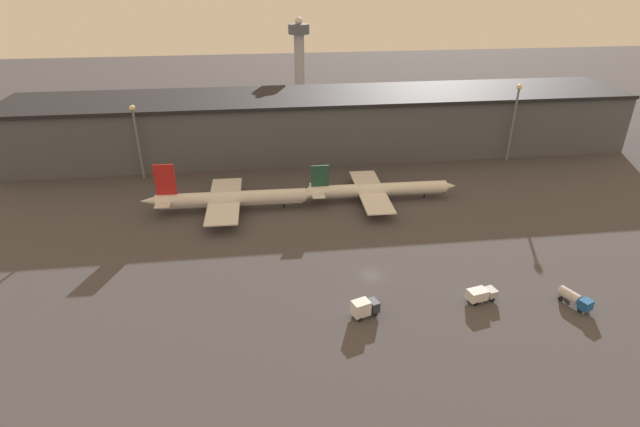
# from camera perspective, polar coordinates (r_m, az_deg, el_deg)

# --- Properties ---
(ground) EXTENTS (600.00, 600.00, 0.00)m
(ground) POSITION_cam_1_polar(r_m,az_deg,el_deg) (113.17, 5.86, -7.05)
(ground) COLOR #423F44
(terminal_building) EXTENTS (216.75, 31.83, 21.16)m
(terminal_building) POSITION_cam_1_polar(r_m,az_deg,el_deg) (182.02, 0.41, 10.25)
(terminal_building) COLOR #4C515B
(terminal_building) RESTS_ON ground
(airplane_0) EXTENTS (49.28, 30.29, 14.51)m
(airplane_0) POSITION_cam_1_polar(r_m,az_deg,el_deg) (141.44, -10.27, 1.65)
(airplane_0) COLOR silver
(airplane_0) RESTS_ON ground
(airplane_1) EXTENTS (47.76, 30.31, 11.55)m
(airplane_1) POSITION_cam_1_polar(r_m,az_deg,el_deg) (146.43, 6.43, 2.68)
(airplane_1) COLOR white
(airplane_1) RESTS_ON ground
(service_vehicle_0) EXTENTS (6.73, 3.92, 2.86)m
(service_vehicle_0) POSITION_cam_1_polar(r_m,az_deg,el_deg) (109.20, 17.91, -8.77)
(service_vehicle_0) COLOR #9EA3A8
(service_vehicle_0) RESTS_ON ground
(service_vehicle_1) EXTENTS (4.66, 7.19, 2.85)m
(service_vehicle_1) POSITION_cam_1_polar(r_m,az_deg,el_deg) (115.12, 27.09, -8.64)
(service_vehicle_1) COLOR #195199
(service_vehicle_1) RESTS_ON ground
(service_vehicle_2) EXTENTS (5.94, 4.16, 3.72)m
(service_vehicle_2) POSITION_cam_1_polar(r_m,az_deg,el_deg) (100.24, 5.08, -10.66)
(service_vehicle_2) COLOR #282D38
(service_vehicle_2) RESTS_ON ground
(lamp_post_0) EXTENTS (1.80, 1.80, 23.86)m
(lamp_post_0) POSITION_cam_1_polar(r_m,az_deg,el_deg) (166.89, -20.25, 8.69)
(lamp_post_0) COLOR slate
(lamp_post_0) RESTS_ON ground
(lamp_post_1) EXTENTS (1.80, 1.80, 26.72)m
(lamp_post_1) POSITION_cam_1_polar(r_m,az_deg,el_deg) (183.29, 21.35, 10.57)
(lamp_post_1) COLOR slate
(lamp_post_1) RESTS_ON ground
(control_tower) EXTENTS (9.00, 9.00, 41.79)m
(control_tower) POSITION_cam_1_polar(r_m,az_deg,el_deg) (226.80, -2.37, 17.15)
(control_tower) COLOR #99999E
(control_tower) RESTS_ON ground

